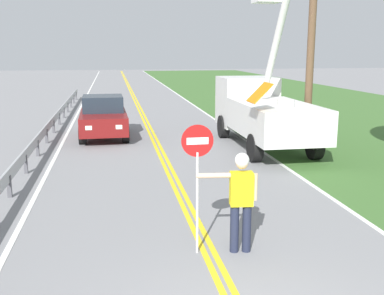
{
  "coord_description": "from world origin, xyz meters",
  "views": [
    {
      "loc": [
        -1.62,
        -4.24,
        3.59
      ],
      "look_at": [
        0.28,
        6.84,
        1.2
      ],
      "focal_mm": 43.46,
      "sensor_mm": 36.0,
      "label": 1
    }
  ],
  "objects": [
    {
      "name": "grass_verge_right",
      "position": [
        11.6,
        20.0,
        0.0
      ],
      "size": [
        16.0,
        110.0,
        0.01
      ],
      "primitive_type": "cube",
      "color": "#3D662D",
      "rests_on": "ground"
    },
    {
      "name": "flagger_worker",
      "position": [
        0.55,
        3.34,
        1.05
      ],
      "size": [
        1.08,
        0.28,
        1.83
      ],
      "color": "#1E2338",
      "rests_on": "ground"
    },
    {
      "name": "guardrail_left_shoulder",
      "position": [
        -4.2,
        15.34,
        0.52
      ],
      "size": [
        0.1,
        32.0,
        0.71
      ],
      "color": "#9EA0A3",
      "rests_on": "ground"
    },
    {
      "name": "utility_bucket_truck",
      "position": [
        3.89,
        12.4,
        1.43
      ],
      "size": [
        2.67,
        6.82,
        5.99
      ],
      "color": "silver",
      "rests_on": "ground"
    },
    {
      "name": "centerline_yellow_left",
      "position": [
        -0.09,
        20.0,
        0.01
      ],
      "size": [
        0.11,
        110.0,
        0.01
      ],
      "primitive_type": "cube",
      "color": "yellow",
      "rests_on": "ground"
    },
    {
      "name": "centerline_yellow_right",
      "position": [
        0.09,
        20.0,
        0.01
      ],
      "size": [
        0.11,
        110.0,
        0.01
      ],
      "primitive_type": "cube",
      "color": "yellow",
      "rests_on": "ground"
    },
    {
      "name": "stop_sign_paddle",
      "position": [
        -0.21,
        3.42,
        1.71
      ],
      "size": [
        0.56,
        0.04,
        2.33
      ],
      "color": "silver",
      "rests_on": "ground"
    },
    {
      "name": "edge_line_right",
      "position": [
        3.6,
        20.0,
        0.01
      ],
      "size": [
        0.12,
        110.0,
        0.01
      ],
      "primitive_type": "cube",
      "color": "silver",
      "rests_on": "ground"
    },
    {
      "name": "edge_line_left",
      "position": [
        -3.6,
        20.0,
        0.01
      ],
      "size": [
        0.12,
        110.0,
        0.01
      ],
      "primitive_type": "cube",
      "color": "silver",
      "rests_on": "ground"
    },
    {
      "name": "oncoming_sedan_nearest",
      "position": [
        -2.01,
        15.09,
        0.83
      ],
      "size": [
        1.99,
        4.14,
        1.7
      ],
      "color": "maroon",
      "rests_on": "ground"
    },
    {
      "name": "utility_pole_near",
      "position": [
        5.67,
        12.27,
        4.33
      ],
      "size": [
        1.8,
        0.28,
        8.3
      ],
      "color": "brown",
      "rests_on": "ground"
    }
  ]
}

